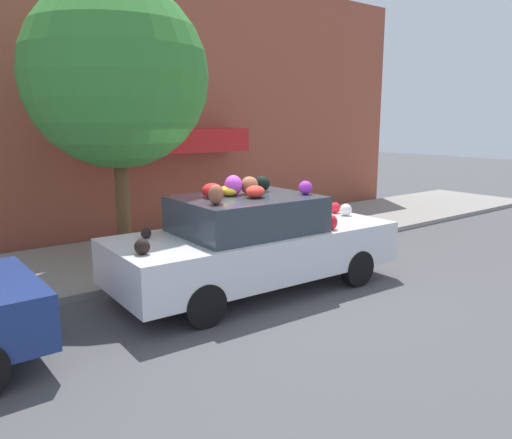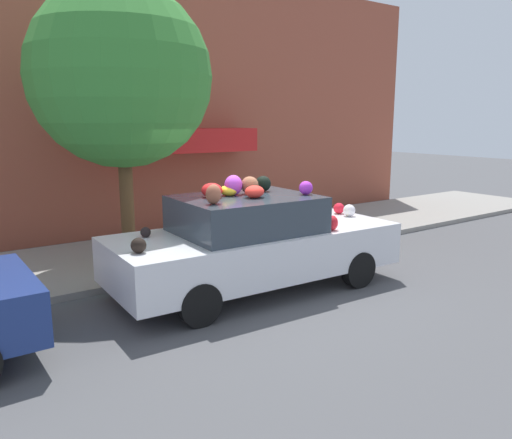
# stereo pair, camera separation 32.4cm
# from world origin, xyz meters

# --- Properties ---
(ground_plane) EXTENTS (60.00, 60.00, 0.00)m
(ground_plane) POSITION_xyz_m (0.00, 0.00, 0.00)
(ground_plane) COLOR #4C4C4F
(sidewalk_curb) EXTENTS (24.00, 3.20, 0.11)m
(sidewalk_curb) POSITION_xyz_m (0.00, 2.70, 0.06)
(sidewalk_curb) COLOR gray
(sidewalk_curb) RESTS_ON ground
(building_facade) EXTENTS (18.00, 1.20, 6.17)m
(building_facade) POSITION_xyz_m (0.05, 4.92, 3.03)
(building_facade) COLOR #9E4C38
(building_facade) RESTS_ON ground
(street_tree) EXTENTS (3.11, 3.11, 4.82)m
(street_tree) POSITION_xyz_m (-1.20, 2.25, 3.37)
(street_tree) COLOR brown
(street_tree) RESTS_ON sidewalk_curb
(fire_hydrant) EXTENTS (0.20, 0.20, 0.70)m
(fire_hydrant) POSITION_xyz_m (0.31, 1.59, 0.46)
(fire_hydrant) COLOR #B2B2B7
(fire_hydrant) RESTS_ON sidewalk_curb
(art_car) EXTENTS (4.65, 1.99, 1.82)m
(art_car) POSITION_xyz_m (-0.04, -0.05, 0.78)
(art_car) COLOR silver
(art_car) RESTS_ON ground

